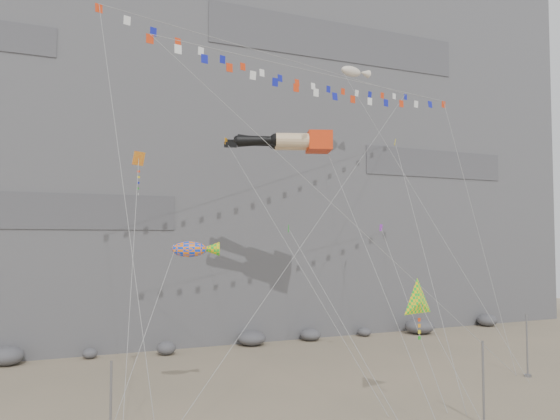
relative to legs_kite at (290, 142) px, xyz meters
name	(u,v)px	position (x,y,z in m)	size (l,w,h in m)	color
ground	(346,394)	(0.39, -7.65, -17.18)	(120.00, 120.00, 0.00)	gray
cliff	(209,110)	(0.39, 24.35, 7.82)	(80.00, 28.00, 50.00)	slate
talus_boulders	(252,339)	(0.39, 9.35, -16.58)	(60.00, 3.00, 1.20)	#59595E
anchor_pole_left	(111,405)	(-14.16, -11.25, -15.15)	(0.12, 0.12, 4.05)	slate
anchor_pole_center	(483,383)	(4.12, -15.52, -15.00)	(0.12, 0.12, 4.36)	slate
anchor_pole_right	(527,345)	(14.38, -8.97, -15.00)	(0.12, 0.12, 4.35)	slate
legs_kite	(290,142)	(0.00, 0.00, 0.00)	(8.42, 18.21, 22.70)	red
flag_banner_upper	(289,60)	(0.27, 0.81, 6.69)	(29.50, 18.58, 30.17)	red
flag_banner_lower	(326,75)	(1.06, -3.97, 4.26)	(25.77, 7.51, 25.34)	red
harlequin_kite	(139,160)	(-12.29, -6.19, -2.92)	(2.50, 7.45, 15.78)	red
fish_windsock	(189,250)	(-9.62, -7.44, -8.07)	(6.86, 6.01, 11.55)	orange
delta_kite	(419,302)	(2.47, -12.42, -11.04)	(2.80, 4.07, 7.97)	yellow
blimp_windsock	(352,72)	(8.09, 4.26, 7.63)	(6.76, 15.79, 29.33)	beige
small_kite_a	(229,146)	(-4.72, 0.64, -0.52)	(5.75, 14.09, 22.22)	orange
small_kite_b	(382,230)	(6.27, -3.06, -6.78)	(3.36, 11.08, 15.06)	purple
small_kite_c	(290,231)	(-2.06, -4.62, -6.95)	(2.18, 11.28, 14.97)	#18A11B
small_kite_d	(396,146)	(9.19, -0.89, 0.13)	(5.67, 14.12, 22.74)	yellow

